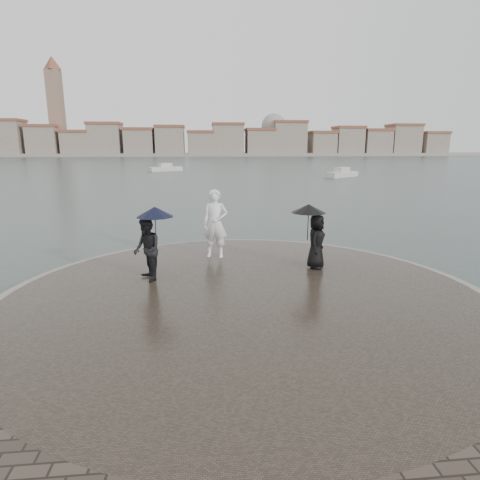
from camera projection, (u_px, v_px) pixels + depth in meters
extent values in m
plane|color=#2B3835|center=(269.00, 387.00, 6.80)|extent=(400.00, 400.00, 0.00)
cylinder|color=gray|center=(245.00, 301.00, 10.16)|extent=(12.50, 12.50, 0.32)
cylinder|color=#2D261E|center=(245.00, 300.00, 10.15)|extent=(11.90, 11.90, 0.36)
imported|color=white|center=(215.00, 224.00, 13.23)|extent=(0.92, 0.70, 2.26)
imported|color=black|center=(147.00, 250.00, 10.94)|extent=(0.95, 1.05, 1.75)
cylinder|color=black|center=(156.00, 232.00, 10.95)|extent=(0.02, 0.02, 0.90)
cone|color=black|center=(155.00, 212.00, 10.83)|extent=(1.02, 1.02, 0.28)
imported|color=black|center=(316.00, 242.00, 12.09)|extent=(0.85, 0.96, 1.64)
cylinder|color=black|center=(308.00, 226.00, 12.06)|extent=(0.02, 0.02, 0.90)
cone|color=black|center=(309.00, 208.00, 11.94)|extent=(1.06, 1.06, 0.26)
cube|color=gray|center=(201.00, 155.00, 164.52)|extent=(260.00, 20.00, 1.20)
cube|color=gray|center=(6.00, 139.00, 152.92)|extent=(13.00, 10.00, 13.00)
cube|color=brown|center=(4.00, 120.00, 151.32)|extent=(13.60, 10.60, 1.00)
cube|color=gray|center=(44.00, 142.00, 154.54)|extent=(11.00, 10.00, 11.00)
cube|color=brown|center=(43.00, 126.00, 153.16)|extent=(11.60, 10.60, 1.00)
cube|color=gray|center=(77.00, 145.00, 155.96)|extent=(10.00, 10.00, 9.00)
cube|color=brown|center=(76.00, 131.00, 154.81)|extent=(10.60, 10.60, 1.00)
cube|color=gray|center=(106.00, 141.00, 156.71)|extent=(12.00, 10.00, 12.00)
cube|color=brown|center=(104.00, 124.00, 155.22)|extent=(12.60, 10.60, 1.00)
cube|color=gray|center=(140.00, 143.00, 158.23)|extent=(11.00, 10.00, 10.00)
cube|color=brown|center=(139.00, 129.00, 156.97)|extent=(11.60, 10.60, 1.00)
cube|color=gray|center=(170.00, 142.00, 159.31)|extent=(11.00, 10.00, 11.00)
cube|color=brown|center=(170.00, 127.00, 157.94)|extent=(11.60, 10.60, 1.00)
cube|color=gray|center=(201.00, 145.00, 160.73)|extent=(10.00, 10.00, 9.00)
cube|color=brown|center=(200.00, 132.00, 159.59)|extent=(10.60, 10.60, 1.00)
cube|color=gray|center=(228.00, 141.00, 161.48)|extent=(12.00, 10.00, 12.00)
cube|color=brown|center=(228.00, 124.00, 159.99)|extent=(12.60, 10.60, 1.00)
cube|color=gray|center=(260.00, 144.00, 163.00)|extent=(11.00, 10.00, 10.00)
cube|color=brown|center=(260.00, 130.00, 161.74)|extent=(11.60, 10.60, 1.00)
cube|color=gray|center=(289.00, 140.00, 163.85)|extent=(13.00, 10.00, 13.00)
cube|color=brown|center=(289.00, 122.00, 162.25)|extent=(13.60, 10.60, 1.00)
cube|color=gray|center=(322.00, 145.00, 165.70)|extent=(10.00, 10.00, 9.00)
cube|color=brown|center=(322.00, 132.00, 164.55)|extent=(10.60, 10.60, 1.00)
cube|color=gray|center=(348.00, 142.00, 166.56)|extent=(11.00, 10.00, 11.00)
cube|color=brown|center=(349.00, 127.00, 165.19)|extent=(11.60, 10.60, 1.00)
cube|color=gray|center=(375.00, 144.00, 167.87)|extent=(11.00, 10.00, 10.00)
cube|color=brown|center=(376.00, 130.00, 166.61)|extent=(11.60, 10.60, 1.00)
cube|color=gray|center=(403.00, 141.00, 168.83)|extent=(12.00, 10.00, 12.00)
cube|color=brown|center=(404.00, 125.00, 167.35)|extent=(12.60, 10.60, 1.00)
cube|color=gray|center=(432.00, 145.00, 170.47)|extent=(10.00, 10.00, 9.00)
cube|color=brown|center=(433.00, 133.00, 169.33)|extent=(10.60, 10.60, 1.00)
cube|color=#846654|center=(57.00, 114.00, 154.57)|extent=(5.00, 5.00, 32.00)
cone|color=brown|center=(52.00, 63.00, 150.34)|extent=(6.80, 6.80, 5.00)
sphere|color=gray|center=(274.00, 126.00, 163.93)|extent=(10.00, 10.00, 10.00)
cube|color=beige|center=(165.00, 170.00, 65.41)|extent=(5.56, 4.15, 0.90)
cube|color=beige|center=(165.00, 166.00, 65.27)|extent=(2.33, 2.04, 0.90)
cube|color=beige|center=(342.00, 175.00, 52.89)|extent=(5.36, 4.58, 0.90)
cube|color=beige|center=(342.00, 171.00, 52.75)|extent=(2.32, 2.16, 0.90)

